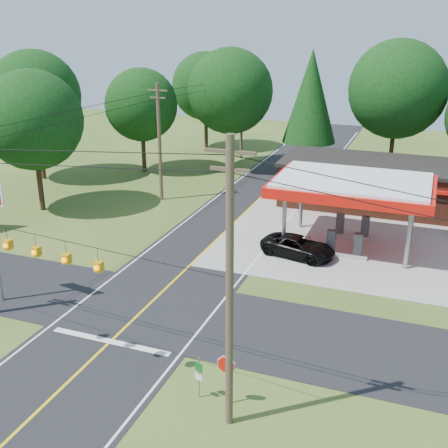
% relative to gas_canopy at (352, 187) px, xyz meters
% --- Properties ---
extents(ground, '(120.00, 120.00, 0.00)m').
position_rel_gas_canopy_xyz_m(ground, '(-9.00, -13.00, -4.27)').
color(ground, '#38541D').
rests_on(ground, ground).
extents(main_highway, '(8.00, 120.00, 0.02)m').
position_rel_gas_canopy_xyz_m(main_highway, '(-9.00, -13.00, -4.26)').
color(main_highway, black).
rests_on(main_highway, ground).
extents(cross_road, '(70.00, 7.00, 0.02)m').
position_rel_gas_canopy_xyz_m(cross_road, '(-9.00, -13.00, -4.25)').
color(cross_road, black).
rests_on(cross_road, ground).
extents(lane_center_yellow, '(0.15, 110.00, 0.00)m').
position_rel_gas_canopy_xyz_m(lane_center_yellow, '(-9.00, -13.00, -4.24)').
color(lane_center_yellow, yellow).
rests_on(lane_center_yellow, main_highway).
extents(gas_canopy, '(10.60, 7.40, 4.88)m').
position_rel_gas_canopy_xyz_m(gas_canopy, '(0.00, 0.00, 0.00)').
color(gas_canopy, gray).
rests_on(gas_canopy, ground).
extents(convenience_store, '(16.40, 7.55, 3.80)m').
position_rel_gas_canopy_xyz_m(convenience_store, '(1.00, 9.98, -2.35)').
color(convenience_store, '#5D2B1A').
rests_on(convenience_store, ground).
extents(utility_pole_near_right, '(1.80, 0.30, 11.50)m').
position_rel_gas_canopy_xyz_m(utility_pole_near_right, '(-1.50, -20.00, 1.69)').
color(utility_pole_near_right, '#473828').
rests_on(utility_pole_near_right, ground).
extents(utility_pole_far_left, '(1.80, 0.30, 10.00)m').
position_rel_gas_canopy_xyz_m(utility_pole_far_left, '(-17.00, 5.00, 0.93)').
color(utility_pole_far_left, '#473828').
rests_on(utility_pole_far_left, ground).
extents(utility_pole_north, '(0.30, 0.30, 9.50)m').
position_rel_gas_canopy_xyz_m(utility_pole_north, '(-15.50, 22.00, 0.48)').
color(utility_pole_north, '#473828').
rests_on(utility_pole_north, ground).
extents(overhead_beacons, '(17.04, 2.04, 1.03)m').
position_rel_gas_canopy_xyz_m(overhead_beacons, '(-10.00, -19.00, 1.95)').
color(overhead_beacons, black).
rests_on(overhead_beacons, ground).
extents(treeline_backdrop, '(70.27, 51.59, 13.30)m').
position_rel_gas_canopy_xyz_m(treeline_backdrop, '(-8.18, 11.01, 3.22)').
color(treeline_backdrop, '#332316').
rests_on(treeline_backdrop, ground).
extents(suv_car, '(5.85, 5.85, 1.37)m').
position_rel_gas_canopy_xyz_m(suv_car, '(-2.85, -3.00, -3.58)').
color(suv_car, black).
rests_on(suv_car, ground).
extents(octagonal_stop_sign, '(0.81, 0.09, 2.32)m').
position_rel_gas_canopy_xyz_m(octagonal_stop_sign, '(-2.00, -19.01, -2.54)').
color(octagonal_stop_sign, gray).
rests_on(octagonal_stop_sign, ground).
extents(route_sign_post, '(0.39, 0.17, 1.98)m').
position_rel_gas_canopy_xyz_m(route_sign_post, '(-3.20, -19.02, -3.10)').
color(route_sign_post, gray).
rests_on(route_sign_post, ground).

